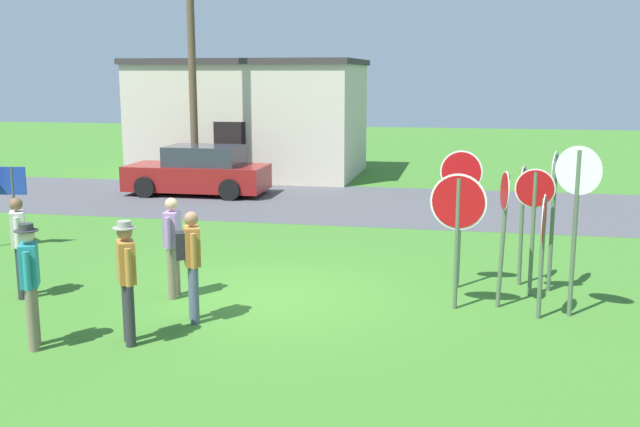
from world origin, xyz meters
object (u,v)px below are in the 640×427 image
(stop_sign_low_front, at_px, (534,211))
(person_holding_notes, at_px, (30,279))
(stop_sign_tallest, at_px, (503,218))
(stop_sign_center_cluster, at_px, (554,197))
(stop_sign_far_back, at_px, (577,202))
(stop_sign_rear_left, at_px, (522,206))
(person_in_blue, at_px, (19,242))
(parked_car_on_street, at_px, (199,172))
(person_in_dark_shirt, at_px, (191,258))
(stop_sign_nearest, at_px, (460,195))
(person_near_signs, at_px, (173,242))
(person_on_left, at_px, (127,275))
(stop_sign_leaning_right, at_px, (458,217))
(utility_pole, at_px, (192,47))
(stop_sign_rear_right, at_px, (543,235))
(info_panel_middle, at_px, (13,192))

(stop_sign_low_front, relative_size, person_holding_notes, 1.24)
(stop_sign_tallest, distance_m, stop_sign_center_cluster, 1.39)
(stop_sign_low_front, xyz_separation_m, stop_sign_far_back, (0.52, -0.97, 0.35))
(stop_sign_rear_left, bearing_deg, person_in_blue, -163.74)
(parked_car_on_street, distance_m, stop_sign_low_front, 12.88)
(stop_sign_rear_left, relative_size, person_in_dark_shirt, 1.26)
(stop_sign_nearest, xyz_separation_m, person_near_signs, (-4.65, -1.52, -0.68))
(stop_sign_low_front, height_order, person_in_blue, stop_sign_low_front)
(stop_sign_nearest, height_order, stop_sign_center_cluster, stop_sign_center_cluster)
(person_on_left, bearing_deg, stop_sign_leaning_right, 29.07)
(person_in_blue, bearing_deg, person_near_signs, 11.54)
(utility_pole, distance_m, stop_sign_center_cluster, 13.82)
(utility_pole, relative_size, stop_sign_rear_right, 4.48)
(stop_sign_nearest, bearing_deg, stop_sign_tallest, -56.00)
(person_in_dark_shirt, xyz_separation_m, person_near_signs, (-0.75, 1.11, -0.03))
(stop_sign_rear_right, distance_m, info_panel_middle, 11.00)
(stop_sign_tallest, relative_size, person_near_signs, 1.30)
(stop_sign_nearest, distance_m, person_holding_notes, 6.99)
(stop_sign_rear_right, bearing_deg, person_in_dark_shirt, -167.31)
(utility_pole, distance_m, person_near_signs, 11.96)
(stop_sign_rear_left, relative_size, stop_sign_far_back, 0.81)
(person_near_signs, bearing_deg, person_in_dark_shirt, -56.01)
(utility_pole, bearing_deg, stop_sign_leaning_right, -51.69)
(stop_sign_low_front, height_order, stop_sign_nearest, stop_sign_nearest)
(stop_sign_far_back, xyz_separation_m, person_holding_notes, (-7.35, -2.84, -0.81))
(stop_sign_tallest, bearing_deg, person_in_blue, -172.60)
(parked_car_on_street, relative_size, stop_sign_leaning_right, 1.98)
(stop_sign_far_back, xyz_separation_m, stop_sign_center_cluster, (-0.18, 1.32, -0.14))
(stop_sign_center_cluster, relative_size, person_in_dark_shirt, 1.43)
(stop_sign_rear_right, bearing_deg, stop_sign_tallest, 141.10)
(stop_sign_leaning_right, xyz_separation_m, stop_sign_rear_right, (1.27, -0.23, -0.19))
(stop_sign_center_cluster, relative_size, person_holding_notes, 1.39)
(stop_sign_rear_left, xyz_separation_m, person_near_signs, (-5.71, -1.88, -0.46))
(stop_sign_low_front, bearing_deg, stop_sign_nearest, 166.64)
(person_in_dark_shirt, relative_size, person_on_left, 0.97)
(stop_sign_low_front, distance_m, stop_sign_center_cluster, 0.53)
(parked_car_on_street, distance_m, stop_sign_leaning_right, 12.76)
(utility_pole, height_order, stop_sign_leaning_right, utility_pole)
(stop_sign_leaning_right, height_order, info_panel_middle, stop_sign_leaning_right)
(person_in_dark_shirt, bearing_deg, stop_sign_far_back, 13.74)
(stop_sign_center_cluster, xyz_separation_m, info_panel_middle, (-10.95, 1.20, -0.45))
(parked_car_on_street, distance_m, stop_sign_center_cluster, 12.90)
(stop_sign_rear_right, relative_size, person_on_left, 1.11)
(stop_sign_nearest, distance_m, stop_sign_center_cluster, 1.55)
(parked_car_on_street, xyz_separation_m, stop_sign_tallest, (8.68, -9.70, 0.77))
(stop_sign_low_front, xyz_separation_m, stop_sign_rear_right, (0.04, -1.18, -0.14))
(utility_pole, distance_m, stop_sign_tallest, 14.03)
(parked_car_on_street, relative_size, person_holding_notes, 2.48)
(stop_sign_rear_right, bearing_deg, stop_sign_nearest, 130.35)
(parked_car_on_street, distance_m, person_in_blue, 10.76)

